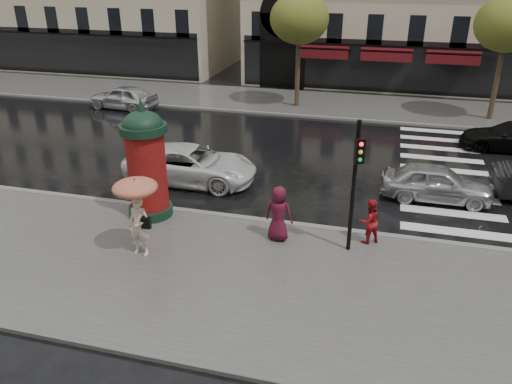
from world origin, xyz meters
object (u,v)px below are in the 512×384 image
(woman_umbrella, at_px, (137,205))
(car_silver, at_px, (436,182))
(woman_red, at_px, (369,221))
(man_burgundy, at_px, (279,214))
(car_white, at_px, (191,164))
(car_far_silver, at_px, (123,97))
(traffic_light, at_px, (356,175))
(morris_column, at_px, (146,161))

(woman_umbrella, relative_size, car_silver, 0.62)
(woman_umbrella, relative_size, woman_red, 1.71)
(woman_umbrella, bearing_deg, woman_red, 20.57)
(man_burgundy, bearing_deg, car_silver, -130.88)
(woman_red, bearing_deg, man_burgundy, -22.54)
(car_silver, bearing_deg, man_burgundy, 132.58)
(man_burgundy, relative_size, car_silver, 0.44)
(car_white, distance_m, car_far_silver, 12.29)
(man_burgundy, bearing_deg, car_white, -34.30)
(car_white, bearing_deg, car_silver, -86.49)
(woman_umbrella, bearing_deg, man_burgundy, 26.83)
(man_burgundy, height_order, car_silver, man_burgundy)
(woman_red, bearing_deg, car_silver, -152.55)
(traffic_light, relative_size, car_white, 0.77)
(woman_red, xyz_separation_m, car_silver, (2.24, 4.05, -0.16))
(morris_column, bearing_deg, traffic_light, -5.59)
(man_burgundy, relative_size, traffic_light, 0.44)
(car_silver, bearing_deg, woman_red, 151.02)
(car_far_silver, bearing_deg, man_burgundy, 49.74)
(man_burgundy, height_order, car_far_silver, man_burgundy)
(man_burgundy, xyz_separation_m, car_silver, (4.99, 4.59, -0.33))
(morris_column, xyz_separation_m, car_silver, (9.64, 4.05, -1.42))
(traffic_light, xyz_separation_m, car_white, (-6.69, 3.98, -1.86))
(car_silver, relative_size, car_white, 0.76)
(woman_umbrella, relative_size, car_far_silver, 0.59)
(car_far_silver, bearing_deg, woman_umbrella, 36.26)
(woman_umbrella, height_order, man_burgundy, woman_umbrella)
(morris_column, bearing_deg, woman_umbrella, -70.37)
(woman_umbrella, xyz_separation_m, car_white, (-0.67, 5.75, -1.03))
(morris_column, bearing_deg, man_burgundy, -6.59)
(man_burgundy, bearing_deg, traffic_light, -176.99)
(woman_umbrella, xyz_separation_m, man_burgundy, (3.78, 1.91, -0.75))
(woman_red, height_order, car_silver, woman_red)
(woman_umbrella, height_order, car_silver, woman_umbrella)
(morris_column, distance_m, car_white, 3.58)
(car_far_silver, bearing_deg, traffic_light, 54.17)
(woman_umbrella, height_order, car_white, woman_umbrella)
(woman_umbrella, xyz_separation_m, car_silver, (8.77, 6.50, -1.07))
(woman_umbrella, bearing_deg, car_far_silver, 120.05)
(woman_red, bearing_deg, morris_column, -33.60)
(man_burgundy, xyz_separation_m, morris_column, (-4.65, 0.54, 1.10))
(woman_red, distance_m, traffic_light, 1.95)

